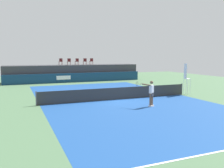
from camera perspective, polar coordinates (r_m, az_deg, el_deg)
name	(u,v)px	position (r m, az deg, el deg)	size (l,w,h in m)	color
ground_plane	(105,94)	(21.82, -1.74, -2.36)	(48.00, 48.00, 0.00)	#4C704C
court_inner	(118,99)	(19.08, 1.43, -3.67)	(12.00, 22.00, 0.00)	#1C478C
sponsor_wall	(77,78)	(31.72, -8.44, 1.52)	(18.00, 0.22, 1.20)	navy
spectator_platform	(73,73)	(33.42, -9.18, 2.63)	(18.00, 2.80, 2.20)	#38383D
spectator_chair_far_left	(61,61)	(33.12, -12.12, 5.29)	(0.48, 0.48, 0.89)	#561919
spectator_chair_left	(69,61)	(33.15, -10.20, 5.34)	(0.47, 0.47, 0.89)	#561919
spectator_chair_center	(77,61)	(33.24, -8.35, 5.37)	(0.46, 0.46, 0.89)	#561919
spectator_chair_right	(85,61)	(33.56, -6.47, 5.41)	(0.48, 0.48, 0.89)	#561919
spectator_chair_far_right	(91,61)	(34.24, -4.95, 5.46)	(0.45, 0.45, 0.89)	#561919
umpire_chair	(186,77)	(22.38, 17.23, 1.66)	(0.49, 0.49, 2.76)	white
tennis_net	(118,93)	(19.00, 1.43, -2.27)	(12.40, 0.02, 0.95)	#2D2D2D
net_post_near	(36,98)	(17.48, -17.55, -3.29)	(0.10, 0.10, 1.00)	#4C4C51
net_post_far	(182,89)	(22.20, 16.25, -1.16)	(0.10, 0.10, 1.00)	#4C4C51
tennis_player	(151,93)	(16.50, 9.24, -2.03)	(1.12, 0.99, 1.77)	white
tennis_ball	(135,87)	(26.30, 5.55, -0.74)	(0.07, 0.07, 0.07)	#D8EA33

